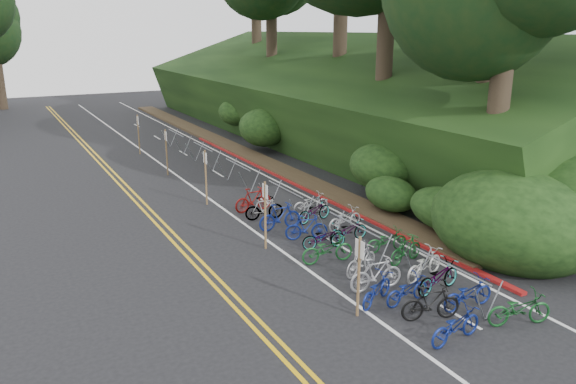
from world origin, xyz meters
name	(u,v)px	position (x,y,z in m)	size (l,w,h in m)	color
ground	(325,311)	(0.00, 0.00, 0.00)	(120.00, 120.00, 0.00)	black
road_markings	(215,210)	(0.63, 10.10, 0.00)	(7.47, 80.00, 0.01)	gold
red_curb	(295,184)	(5.70, 12.00, 0.05)	(0.25, 28.00, 0.10)	maroon
embankment	(340,108)	(12.96, 19.04, 2.57)	(14.30, 48.14, 9.11)	black
bike_rack_front	(451,274)	(3.58, -1.08, 0.80)	(1.10, 2.99, 1.08)	slate
bike_racks_rest	(238,170)	(3.00, 13.00, 0.85)	(1.14, 23.00, 1.17)	slate
signpost_near	(359,271)	(0.65, -0.62, 1.33)	(0.08, 0.40, 2.32)	brown
signposts_rest	(184,160)	(0.60, 14.00, 1.43)	(0.08, 18.40, 2.50)	brown
bike_front	(376,289)	(1.55, -0.27, 0.44)	(1.66, 0.58, 0.87)	navy
bike_valet	(362,247)	(3.02, 2.51, 0.47)	(3.29, 14.03, 1.08)	navy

